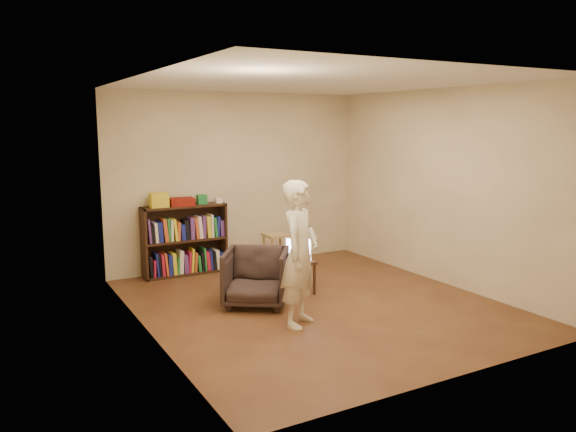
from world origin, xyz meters
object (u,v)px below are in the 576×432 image
laptop (298,255)px  person (300,254)px  bookshelf (185,244)px  stool (276,240)px  side_table (295,266)px  armchair (256,277)px

laptop → person: bearing=-85.8°
laptop → person: size_ratio=0.31×
bookshelf → laptop: bearing=-57.1°
stool → person: person is taller
side_table → laptop: 0.15m
stool → laptop: size_ratio=1.07×
side_table → armchair: bearing=-162.9°
side_table → person: person is taller
bookshelf → stool: bookshelf is taller
person → laptop: bearing=22.8°
stool → laptop: bearing=-105.3°
bookshelf → side_table: 1.82m
stool → side_table: bearing=-107.5°
armchair → side_table: size_ratio=1.75×
person → armchair: bearing=60.2°
stool → armchair: 1.80m
stool → laptop: laptop is taller
armchair → laptop: 0.76m
bookshelf → stool: bearing=-13.0°
armchair → side_table: (0.65, 0.20, 0.01)m
laptop → stool: bearing=108.0°
stool → bookshelf: bearing=167.0°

